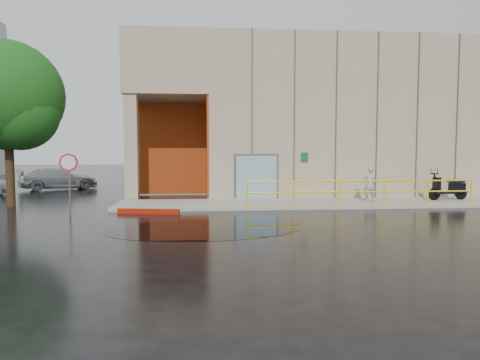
% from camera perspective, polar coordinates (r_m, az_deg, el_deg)
% --- Properties ---
extents(ground, '(120.00, 120.00, 0.00)m').
position_cam_1_polar(ground, '(14.29, 4.31, -5.75)').
color(ground, black).
rests_on(ground, ground).
extents(sidewalk, '(20.00, 3.00, 0.15)m').
position_cam_1_polar(sidewalk, '(19.58, 13.82, -2.99)').
color(sidewalk, gray).
rests_on(sidewalk, ground).
extents(building, '(20.00, 10.17, 8.00)m').
position_cam_1_polar(building, '(26.02, 11.68, 7.85)').
color(building, tan).
rests_on(building, ground).
extents(guardrail, '(9.56, 0.06, 1.03)m').
position_cam_1_polar(guardrail, '(18.34, 15.95, -1.60)').
color(guardrail, yellow).
rests_on(guardrail, sidewalk).
extents(person, '(0.58, 0.39, 1.56)m').
position_cam_1_polar(person, '(19.75, 16.89, -0.49)').
color(person, '#A1A1A5').
rests_on(person, sidewalk).
extents(scooter, '(1.95, 0.79, 1.48)m').
position_cam_1_polar(scooter, '(21.72, 26.06, -0.15)').
color(scooter, black).
rests_on(scooter, sidewalk).
extents(stop_sign, '(0.66, 0.29, 2.31)m').
position_cam_1_polar(stop_sign, '(17.01, -21.85, 1.31)').
color(stop_sign, '#5C5C60').
rests_on(stop_sign, ground).
extents(red_curb, '(2.39, 0.63, 0.18)m').
position_cam_1_polar(red_curb, '(16.70, -12.11, -4.10)').
color(red_curb, '#931705').
rests_on(red_curb, ground).
extents(puddle, '(6.33, 4.21, 0.01)m').
position_cam_1_polar(puddle, '(13.28, -4.74, -6.50)').
color(puddle, black).
rests_on(puddle, ground).
extents(car_c, '(4.91, 3.64, 1.32)m').
position_cam_1_polar(car_c, '(28.54, -23.02, 0.15)').
color(car_c, silver).
rests_on(car_c, ground).
extents(tree_near, '(4.66, 4.66, 7.07)m').
position_cam_1_polar(tree_near, '(20.87, -28.30, 9.39)').
color(tree_near, '#321D10').
rests_on(tree_near, ground).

